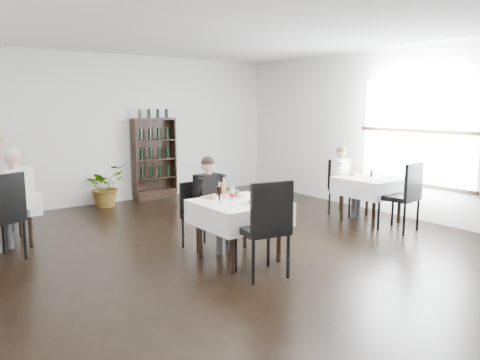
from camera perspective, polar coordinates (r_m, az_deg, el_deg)
name	(u,v)px	position (r m, az deg, el deg)	size (l,w,h in m)	color
room_shell	(258,143)	(6.05, 2.19, 4.51)	(9.00, 9.00, 9.00)	black
window_right	(417,134)	(8.64, 20.73, 5.30)	(0.06, 2.30, 1.85)	white
wine_shelf	(154,159)	(10.10, -10.40, 2.48)	(0.90, 0.28, 1.75)	black
main_table	(239,213)	(6.00, -0.11, -4.01)	(1.03, 1.03, 0.77)	black
right_table	(371,186)	(8.28, 15.68, -0.72)	(0.98, 0.98, 0.77)	black
potted_tree	(105,186)	(9.57, -16.11, -0.68)	(0.75, 0.65, 0.84)	#24571E
main_chair_far	(198,210)	(6.57, -5.17, -3.71)	(0.44, 0.45, 0.93)	black
main_chair_near	(266,223)	(5.37, 3.14, -5.21)	(0.60, 0.61, 1.15)	black
left_chair_near	(0,212)	(6.60, -27.24, -3.52)	(0.69, 0.70, 1.15)	black
right_chair_far	(341,183)	(8.77, 12.23, -0.34)	(0.55, 0.56, 1.01)	black
right_chair_near	(405,192)	(7.79, 19.45, -1.42)	(0.56, 0.57, 1.11)	black
diner_main	(211,196)	(6.42, -3.51, -1.94)	(0.53, 0.55, 1.30)	#414148
diner_left_near	(12,193)	(6.89, -26.07, -1.40)	(0.65, 0.68, 1.45)	#414148
diner_right_far	(344,175)	(8.65, 12.56, 0.59)	(0.53, 0.57, 1.27)	#414148
plate_far	(236,196)	(6.24, -0.55, -1.96)	(0.26, 0.26, 0.08)	white
plate_near	(254,202)	(5.84, 1.66, -2.72)	(0.25, 0.25, 0.07)	white
pilsner_dark	(219,195)	(5.76, -2.53, -1.88)	(0.07, 0.07, 0.28)	black
pilsner_lager	(224,192)	(5.87, -1.98, -1.51)	(0.08, 0.08, 0.32)	gold
coke_bottle	(232,194)	(5.95, -0.94, -1.72)	(0.06, 0.06, 0.24)	silver
napkin_cutlery	(271,200)	(6.01, 3.78, -2.49)	(0.24, 0.23, 0.02)	black
pepper_mill	(372,173)	(8.34, 15.74, 0.77)	(0.05, 0.05, 0.11)	black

